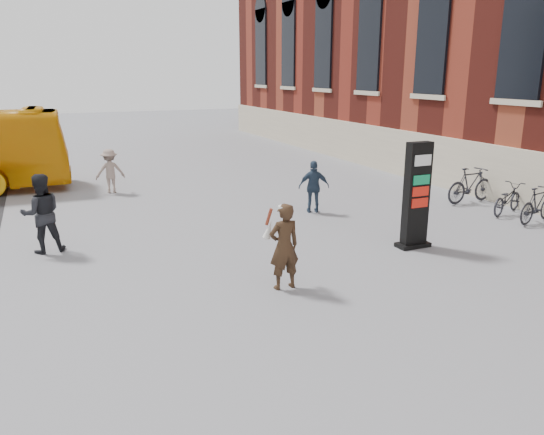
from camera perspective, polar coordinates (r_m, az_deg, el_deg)
name	(u,v)px	position (r m, az deg, el deg)	size (l,w,h in m)	color
ground	(287,303)	(9.69, 1.60, -9.22)	(100.00, 100.00, 0.00)	#9E9EA3
info_pylon	(416,196)	(12.80, 15.26, 2.27)	(0.80, 0.40, 2.50)	black
woman	(284,245)	(10.05, 1.28, -3.01)	(0.64, 0.58, 1.69)	black
pedestrian_a	(42,214)	(13.16, -23.54, 0.39)	(0.89, 0.70, 1.84)	black
pedestrian_b	(110,171)	(19.04, -17.02, 4.80)	(0.97, 0.56, 1.51)	gray
pedestrian_c	(314,187)	(15.65, 4.53, 3.31)	(0.90, 0.38, 1.54)	#2A3B50
bike_5	(538,205)	(16.31, 26.68, 1.24)	(0.48, 1.69, 1.02)	#23232A
bike_6	(507,199)	(16.99, 23.97, 1.85)	(0.59, 1.69, 0.89)	#23232A
bike_7	(470,185)	(17.97, 20.57, 3.29)	(0.54, 1.90, 1.14)	#23232A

